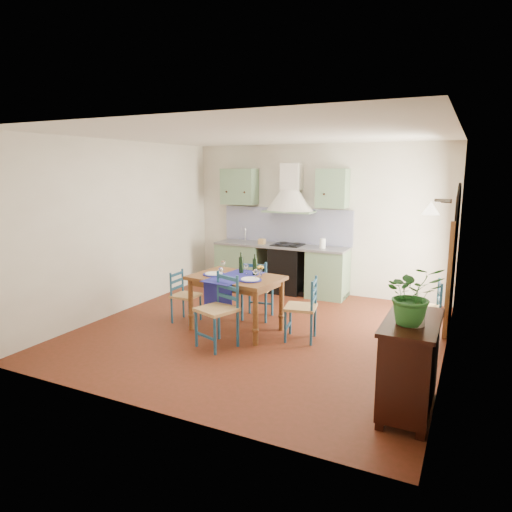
{
  "coord_description": "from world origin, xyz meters",
  "views": [
    {
      "loc": [
        2.72,
        -5.76,
        2.34
      ],
      "look_at": [
        -0.21,
        0.3,
        1.05
      ],
      "focal_mm": 32.0,
      "sensor_mm": 36.0,
      "label": 1
    }
  ],
  "objects_px": {
    "sideboard": "(409,362)",
    "dining_table": "(236,283)",
    "potted_plant": "(413,294)",
    "chair_near": "(219,310)"
  },
  "relations": [
    {
      "from": "dining_table",
      "to": "sideboard",
      "type": "height_order",
      "value": "dining_table"
    },
    {
      "from": "potted_plant",
      "to": "sideboard",
      "type": "bearing_deg",
      "value": 93.52
    },
    {
      "from": "chair_near",
      "to": "potted_plant",
      "type": "bearing_deg",
      "value": -17.18
    },
    {
      "from": "chair_near",
      "to": "potted_plant",
      "type": "xyz_separation_m",
      "value": [
        2.52,
        -0.78,
        0.71
      ]
    },
    {
      "from": "sideboard",
      "to": "dining_table",
      "type": "bearing_deg",
      "value": 153.48
    },
    {
      "from": "dining_table",
      "to": "chair_near",
      "type": "relative_size",
      "value": 1.4
    },
    {
      "from": "chair_near",
      "to": "dining_table",
      "type": "bearing_deg",
      "value": 97.44
    },
    {
      "from": "dining_table",
      "to": "potted_plant",
      "type": "relative_size",
      "value": 2.44
    },
    {
      "from": "sideboard",
      "to": "potted_plant",
      "type": "height_order",
      "value": "potted_plant"
    },
    {
      "from": "dining_table",
      "to": "sideboard",
      "type": "distance_m",
      "value": 2.9
    }
  ]
}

